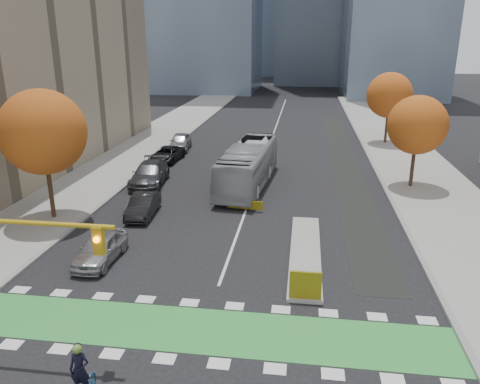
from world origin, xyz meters
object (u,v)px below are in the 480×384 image
(bus, at_px, (248,165))
(parked_car_e, at_px, (180,142))
(tree_east_far, at_px, (390,95))
(parked_car_b, at_px, (143,206))
(hazard_board, at_px, (305,285))
(parked_car_c, at_px, (150,174))
(parked_car_a, at_px, (100,248))
(parked_car_d, at_px, (167,154))
(tree_west, at_px, (43,132))
(tree_east_near, at_px, (417,125))

(bus, bearing_deg, parked_car_e, 131.35)
(tree_east_far, distance_m, parked_car_b, 31.46)
(hazard_board, xyz_separation_m, bus, (-4.51, 16.59, 0.86))
(parked_car_c, relative_size, parked_car_e, 1.20)
(parked_car_a, bearing_deg, parked_car_d, 97.58)
(tree_west, bearing_deg, bus, 37.43)
(hazard_board, bearing_deg, tree_west, 154.01)
(parked_car_a, relative_size, parked_car_d, 0.86)
(tree_east_far, bearing_deg, parked_car_a, -121.27)
(hazard_board, bearing_deg, bus, 105.22)
(parked_car_a, bearing_deg, tree_west, 136.76)
(hazard_board, relative_size, parked_car_b, 0.33)
(bus, bearing_deg, tree_west, -137.84)
(parked_car_c, relative_size, parked_car_d, 1.21)
(bus, distance_m, parked_car_d, 10.68)
(parked_car_b, xyz_separation_m, parked_car_e, (-2.50, 18.87, 0.14))
(parked_car_b, distance_m, parked_car_d, 14.10)
(tree_west, bearing_deg, tree_east_near, 22.62)
(hazard_board, bearing_deg, parked_car_a, 166.54)
(tree_east_far, bearing_deg, parked_car_e, -164.93)
(parked_car_a, xyz_separation_m, parked_car_c, (-1.77, 13.33, 0.14))
(bus, relative_size, parked_car_b, 2.83)
(tree_east_far, xyz_separation_m, parked_car_a, (-19.00, -31.29, -4.52))
(tree_west, distance_m, bus, 15.00)
(tree_west, relative_size, tree_east_far, 1.08)
(hazard_board, height_order, parked_car_b, hazard_board)
(tree_east_far, xyz_separation_m, bus, (-13.01, -17.21, -3.58))
(tree_east_near, height_order, parked_car_a, tree_east_near)
(parked_car_e, bearing_deg, parked_car_c, -92.99)
(tree_east_far, distance_m, bus, 21.87)
(tree_east_near, bearing_deg, parked_car_b, -154.90)
(tree_east_far, bearing_deg, tree_west, -133.30)
(bus, distance_m, parked_car_e, 14.25)
(parked_car_c, xyz_separation_m, parked_car_e, (-0.73, 12.17, -0.02))
(tree_east_far, height_order, parked_car_b, tree_east_far)
(hazard_board, xyz_separation_m, parked_car_c, (-12.27, 15.84, 0.06))
(parked_car_d, bearing_deg, parked_car_e, 93.86)
(tree_west, relative_size, tree_east_near, 1.16)
(parked_car_d, bearing_deg, parked_car_b, -75.92)
(hazard_board, xyz_separation_m, tree_east_far, (8.50, 33.80, 4.44))
(tree_east_far, height_order, parked_car_a, tree_east_far)
(hazard_board, distance_m, parked_car_b, 13.92)
(hazard_board, distance_m, bus, 17.22)
(parked_car_a, bearing_deg, parked_car_c, 98.20)
(hazard_board, height_order, tree_east_near, tree_east_near)
(bus, xyz_separation_m, parked_car_c, (-7.76, -0.75, -0.80))
(tree_east_near, height_order, parked_car_c, tree_east_near)
(bus, bearing_deg, tree_east_far, 57.62)
(tree_west, height_order, parked_car_a, tree_west)
(tree_west, bearing_deg, parked_car_e, 81.56)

